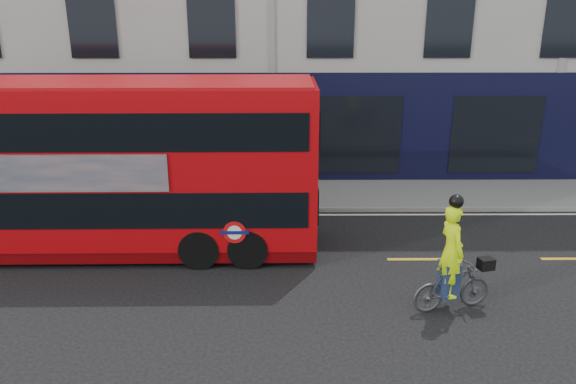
{
  "coord_description": "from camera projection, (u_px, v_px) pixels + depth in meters",
  "views": [
    {
      "loc": [
        0.44,
        -11.66,
        6.35
      ],
      "look_at": [
        0.53,
        2.49,
        1.51
      ],
      "focal_mm": 35.0,
      "sensor_mm": 36.0,
      "label": 1
    }
  ],
  "objects": [
    {
      "name": "road_edge_line",
      "position": [
        271.0,
        215.0,
        17.53
      ],
      "size": [
        58.0,
        0.1,
        0.01
      ],
      "primitive_type": "cube",
      "color": "silver",
      "rests_on": "ground"
    },
    {
      "name": "cyclist",
      "position": [
        452.0,
        271.0,
        11.89
      ],
      "size": [
        1.87,
        0.93,
        2.64
      ],
      "rotation": [
        0.0,
        0.0,
        0.25
      ],
      "color": "#444749",
      "rests_on": "ground"
    },
    {
      "name": "lane_dashes",
      "position": [
        268.0,
        260.0,
        14.5
      ],
      "size": [
        58.0,
        0.12,
        0.01
      ],
      "primitive_type": null,
      "color": "gold",
      "rests_on": "ground"
    },
    {
      "name": "pavement",
      "position": [
        272.0,
        194.0,
        19.22
      ],
      "size": [
        60.0,
        3.0,
        0.12
      ],
      "primitive_type": "cube",
      "color": "slate",
      "rests_on": "ground"
    },
    {
      "name": "bus",
      "position": [
        101.0,
        167.0,
        14.39
      ],
      "size": [
        11.2,
        2.66,
        4.5
      ],
      "rotation": [
        0.0,
        0.0,
        0.01
      ],
      "color": "#B3070B",
      "rests_on": "ground"
    },
    {
      "name": "kerb",
      "position": [
        271.0,
        210.0,
        17.8
      ],
      "size": [
        60.0,
        0.12,
        0.13
      ],
      "primitive_type": "cube",
      "color": "slate",
      "rests_on": "ground"
    },
    {
      "name": "ground",
      "position": [
        266.0,
        288.0,
        13.09
      ],
      "size": [
        120.0,
        120.0,
        0.0
      ],
      "primitive_type": "plane",
      "color": "black",
      "rests_on": "ground"
    }
  ]
}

